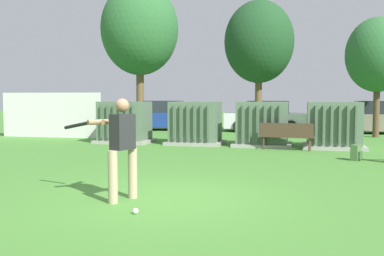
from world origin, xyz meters
TOP-DOWN VIEW (x-y plane):
  - ground_plane at (0.00, 0.00)m, footprint 96.00×96.00m
  - fence_panel at (-8.40, 10.50)m, footprint 4.80×0.12m
  - transformer_west at (-4.25, 9.00)m, footprint 2.10×1.70m
  - transformer_mid_west at (-1.41, 9.08)m, footprint 2.10×1.70m
  - transformer_mid_east at (1.13, 8.99)m, footprint 2.10×1.70m
  - transformer_east at (3.61, 8.88)m, footprint 2.10×1.70m
  - park_bench at (2.02, 7.92)m, footprint 1.84×0.63m
  - batter at (-0.53, -0.29)m, footprint 1.57×0.87m
  - sports_ball at (0.05, -1.10)m, footprint 0.09×0.09m
  - backpack at (4.00, 5.82)m, footprint 0.35×0.37m
  - tree_left at (-5.95, 15.38)m, footprint 4.14×4.14m
  - tree_center_left at (0.41, 15.37)m, footprint 3.49×3.49m
  - tree_center_right at (5.79, 13.96)m, footprint 2.80×2.80m
  - parked_car_leftmost at (-10.31, 15.94)m, footprint 4.22×1.96m
  - parked_car_left_of_center at (-5.05, 16.12)m, footprint 4.36×2.26m
  - parked_car_right_of_center at (0.68, 16.32)m, footprint 4.34×2.22m
  - parked_car_rightmost at (6.13, 16.24)m, footprint 4.21×1.95m

SIDE VIEW (x-z plane):
  - ground_plane at x=0.00m, z-range 0.00..0.00m
  - sports_ball at x=0.05m, z-range 0.00..0.09m
  - backpack at x=4.00m, z-range -0.01..0.43m
  - park_bench at x=2.02m, z-range 0.08..0.99m
  - parked_car_leftmost at x=-10.31m, z-range -0.06..1.56m
  - parked_car_left_of_center at x=-5.05m, z-range -0.06..1.56m
  - parked_car_right_of_center at x=0.68m, z-range -0.06..1.56m
  - parked_car_rightmost at x=6.13m, z-range -0.06..1.56m
  - transformer_west at x=-4.25m, z-range -0.02..1.60m
  - transformer_mid_west at x=-1.41m, z-range -0.02..1.60m
  - transformer_mid_east at x=1.13m, z-range -0.02..1.60m
  - transformer_east at x=3.61m, z-range -0.02..1.60m
  - batter at x=-0.53m, z-range 0.11..1.85m
  - fence_panel at x=-8.40m, z-range 0.00..2.00m
  - tree_center_right at x=5.79m, z-range 1.00..6.35m
  - tree_center_left at x=0.41m, z-range 1.24..7.90m
  - tree_left at x=-5.95m, z-range 1.47..9.39m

